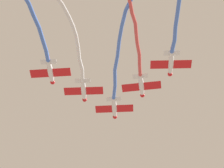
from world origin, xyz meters
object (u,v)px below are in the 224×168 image
(airplane_lead, at_px, (114,108))
(airplane_slot, at_px, (51,72))
(airplane_right_wing, at_px, (141,86))
(airplane_trail, at_px, (171,64))
(airplane_left_wing, at_px, (84,90))

(airplane_lead, relative_size, airplane_slot, 1.00)
(airplane_right_wing, xyz_separation_m, airplane_slot, (-17.80, 2.08, -0.60))
(airplane_trail, bearing_deg, airplane_slot, 86.76)
(airplane_slot, distance_m, airplane_trail, 22.87)
(airplane_lead, xyz_separation_m, airplane_right_wing, (3.22, -7.00, 0.30))
(airplane_slot, bearing_deg, airplane_trail, -90.40)
(airplane_left_wing, bearing_deg, airplane_right_wing, -92.28)
(airplane_lead, xyz_separation_m, airplane_slot, (-14.58, -4.91, -0.30))
(airplane_lead, bearing_deg, airplane_trail, -133.52)
(airplane_slot, height_order, airplane_trail, airplane_trail)
(airplane_lead, distance_m, airplane_trail, 15.39)
(airplane_slot, xyz_separation_m, airplane_trail, (21.00, -9.07, 0.30))
(airplane_left_wing, height_order, airplane_trail, same)
(airplane_lead, distance_m, airplane_left_wing, 7.70)
(airplane_left_wing, xyz_separation_m, airplane_slot, (-7.29, -2.46, -0.30))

